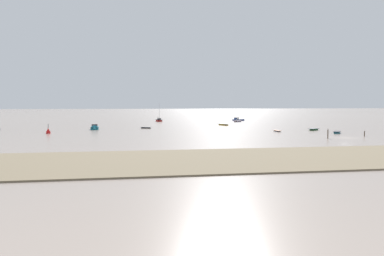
{
  "coord_description": "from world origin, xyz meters",
  "views": [
    {
      "loc": [
        -39.93,
        -61.58,
        6.58
      ],
      "look_at": [
        -26.71,
        21.43,
        0.72
      ],
      "focal_mm": 32.57,
      "sensor_mm": 36.0,
      "label": 1
    }
  ],
  "objects_px": {
    "motorboat_moored_1": "(237,120)",
    "rowboat_moored_5": "(314,130)",
    "rowboat_moored_4": "(146,128)",
    "rowboat_moored_1": "(337,132)",
    "channel_buoy": "(48,131)",
    "rowboat_moored_0": "(223,125)",
    "mooring_post_left": "(328,134)",
    "sailboat_moored_0": "(159,121)",
    "rowboat_moored_3": "(277,131)",
    "mooring_post_near": "(364,134)",
    "motorboat_moored_3": "(95,128)",
    "rowboat_moored_2": "(237,122)"
  },
  "relations": [
    {
      "from": "motorboat_moored_1",
      "to": "rowboat_moored_5",
      "type": "distance_m",
      "value": 49.11
    },
    {
      "from": "motorboat_moored_1",
      "to": "rowboat_moored_4",
      "type": "height_order",
      "value": "motorboat_moored_1"
    },
    {
      "from": "rowboat_moored_1",
      "to": "channel_buoy",
      "type": "relative_size",
      "value": 1.68
    },
    {
      "from": "rowboat_moored_0",
      "to": "mooring_post_left",
      "type": "height_order",
      "value": "mooring_post_left"
    },
    {
      "from": "motorboat_moored_1",
      "to": "rowboat_moored_4",
      "type": "xyz_separation_m",
      "value": [
        -35.72,
        -35.48,
        -0.2
      ]
    },
    {
      "from": "sailboat_moored_0",
      "to": "rowboat_moored_4",
      "type": "bearing_deg",
      "value": -18.59
    },
    {
      "from": "rowboat_moored_3",
      "to": "mooring_post_near",
      "type": "height_order",
      "value": "mooring_post_near"
    },
    {
      "from": "rowboat_moored_0",
      "to": "channel_buoy",
      "type": "height_order",
      "value": "channel_buoy"
    },
    {
      "from": "mooring_post_near",
      "to": "mooring_post_left",
      "type": "relative_size",
      "value": 0.63
    },
    {
      "from": "rowboat_moored_5",
      "to": "channel_buoy",
      "type": "height_order",
      "value": "channel_buoy"
    },
    {
      "from": "rowboat_moored_0",
      "to": "mooring_post_near",
      "type": "height_order",
      "value": "mooring_post_near"
    },
    {
      "from": "rowboat_moored_0",
      "to": "mooring_post_left",
      "type": "xyz_separation_m",
      "value": [
        9.66,
        -42.48,
        0.66
      ]
    },
    {
      "from": "motorboat_moored_3",
      "to": "rowboat_moored_3",
      "type": "bearing_deg",
      "value": 67.43
    },
    {
      "from": "motorboat_moored_3",
      "to": "rowboat_moored_5",
      "type": "height_order",
      "value": "motorboat_moored_3"
    },
    {
      "from": "rowboat_moored_4",
      "to": "channel_buoy",
      "type": "distance_m",
      "value": 25.39
    },
    {
      "from": "rowboat_moored_2",
      "to": "motorboat_moored_3",
      "type": "xyz_separation_m",
      "value": [
        -46.58,
        -29.79,
        0.15
      ]
    },
    {
      "from": "rowboat_moored_5",
      "to": "rowboat_moored_4",
      "type": "bearing_deg",
      "value": 125.63
    },
    {
      "from": "rowboat_moored_1",
      "to": "motorboat_moored_1",
      "type": "relative_size",
      "value": 0.67
    },
    {
      "from": "channel_buoy",
      "to": "sailboat_moored_0",
      "type": "bearing_deg",
      "value": 60.85
    },
    {
      "from": "rowboat_moored_4",
      "to": "rowboat_moored_0",
      "type": "bearing_deg",
      "value": 45.4
    },
    {
      "from": "rowboat_moored_0",
      "to": "mooring_post_near",
      "type": "bearing_deg",
      "value": -177.18
    },
    {
      "from": "mooring_post_near",
      "to": "rowboat_moored_2",
      "type": "bearing_deg",
      "value": 99.25
    },
    {
      "from": "rowboat_moored_3",
      "to": "channel_buoy",
      "type": "height_order",
      "value": "channel_buoy"
    },
    {
      "from": "rowboat_moored_1",
      "to": "rowboat_moored_4",
      "type": "relative_size",
      "value": 1.25
    },
    {
      "from": "rowboat_moored_3",
      "to": "channel_buoy",
      "type": "distance_m",
      "value": 52.26
    },
    {
      "from": "rowboat_moored_4",
      "to": "mooring_post_near",
      "type": "bearing_deg",
      "value": -11.72
    },
    {
      "from": "mooring_post_near",
      "to": "motorboat_moored_1",
      "type": "bearing_deg",
      "value": 96.25
    },
    {
      "from": "sailboat_moored_0",
      "to": "rowboat_moored_1",
      "type": "relative_size",
      "value": 1.88
    },
    {
      "from": "rowboat_moored_1",
      "to": "motorboat_moored_1",
      "type": "distance_m",
      "value": 58.19
    },
    {
      "from": "mooring_post_near",
      "to": "channel_buoy",
      "type": "bearing_deg",
      "value": 165.0
    },
    {
      "from": "rowboat_moored_5",
      "to": "sailboat_moored_0",
      "type": "bearing_deg",
      "value": 88.93
    },
    {
      "from": "rowboat_moored_3",
      "to": "rowboat_moored_4",
      "type": "height_order",
      "value": "same"
    },
    {
      "from": "motorboat_moored_3",
      "to": "mooring_post_near",
      "type": "bearing_deg",
      "value": 58.42
    },
    {
      "from": "rowboat_moored_2",
      "to": "rowboat_moored_4",
      "type": "distance_m",
      "value": 43.28
    },
    {
      "from": "rowboat_moored_2",
      "to": "mooring_post_left",
      "type": "distance_m",
      "value": 60.32
    },
    {
      "from": "sailboat_moored_0",
      "to": "channel_buoy",
      "type": "bearing_deg",
      "value": -38.7
    },
    {
      "from": "rowboat_moored_1",
      "to": "motorboat_moored_3",
      "type": "distance_m",
      "value": 58.41
    },
    {
      "from": "rowboat_moored_4",
      "to": "mooring_post_left",
      "type": "xyz_separation_m",
      "value": [
        33.43,
        -32.95,
        0.73
      ]
    },
    {
      "from": "rowboat_moored_1",
      "to": "rowboat_moored_2",
      "type": "bearing_deg",
      "value": 48.0
    },
    {
      "from": "sailboat_moored_0",
      "to": "channel_buoy",
      "type": "height_order",
      "value": "sailboat_moored_0"
    },
    {
      "from": "rowboat_moored_2",
      "to": "motorboat_moored_1",
      "type": "distance_m",
      "value": 8.4
    },
    {
      "from": "rowboat_moored_1",
      "to": "motorboat_moored_3",
      "type": "bearing_deg",
      "value": 108.53
    },
    {
      "from": "rowboat_moored_1",
      "to": "mooring_post_left",
      "type": "xyz_separation_m",
      "value": [
        -8.4,
        -10.56,
        0.69
      ]
    },
    {
      "from": "motorboat_moored_1",
      "to": "mooring_post_left",
      "type": "xyz_separation_m",
      "value": [
        -2.29,
        -68.43,
        0.53
      ]
    },
    {
      "from": "rowboat_moored_0",
      "to": "rowboat_moored_5",
      "type": "xyz_separation_m",
      "value": [
        17.39,
        -22.86,
        -0.03
      ]
    },
    {
      "from": "rowboat_moored_3",
      "to": "rowboat_moored_4",
      "type": "relative_size",
      "value": 0.98
    },
    {
      "from": "rowboat_moored_2",
      "to": "mooring_post_left",
      "type": "relative_size",
      "value": 1.91
    },
    {
      "from": "rowboat_moored_3",
      "to": "rowboat_moored_5",
      "type": "xyz_separation_m",
      "value": [
        10.8,
        2.79,
        0.04
      ]
    },
    {
      "from": "sailboat_moored_0",
      "to": "rowboat_moored_1",
      "type": "height_order",
      "value": "sailboat_moored_0"
    },
    {
      "from": "motorboat_moored_1",
      "to": "rowboat_moored_0",
      "type": "bearing_deg",
      "value": 33.07
    }
  ]
}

